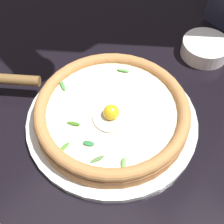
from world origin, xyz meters
TOP-DOWN VIEW (x-y plane):
  - ground_plane at (0.00, 0.00)m, footprint 2.40×2.40m
  - pizza_plate at (-0.01, 0.01)m, footprint 0.34×0.34m
  - pizza at (-0.01, 0.01)m, footprint 0.30×0.30m
  - side_bowl at (-0.30, 0.06)m, footprint 0.11×0.11m
  - pizza_cutter at (0.06, -0.21)m, footprint 0.10×0.14m

SIDE VIEW (x-z plane):
  - ground_plane at x=0.00m, z-range -0.03..0.00m
  - pizza_plate at x=-0.01m, z-range 0.00..0.01m
  - side_bowl at x=-0.30m, z-range 0.00..0.04m
  - pizza at x=-0.01m, z-range 0.00..0.06m
  - pizza_cutter at x=0.06m, z-range 0.00..0.08m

